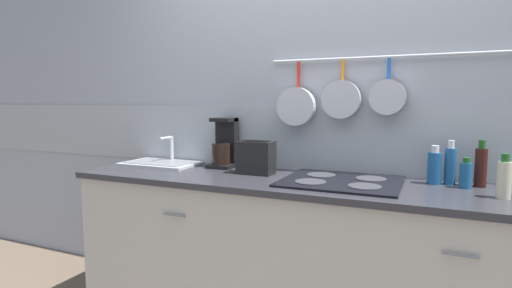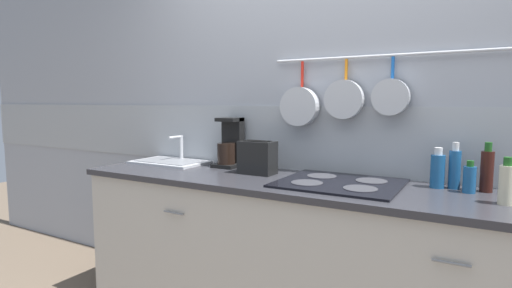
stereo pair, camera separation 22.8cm
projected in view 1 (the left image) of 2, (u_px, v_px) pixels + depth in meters
name	position (u px, v px, depth m)	size (l,w,h in m)	color
wall_back	(331.00, 109.00, 2.45)	(7.20, 0.16, 2.60)	#999EA8
cabinet_base	(313.00, 263.00, 2.21)	(2.80, 0.62, 0.85)	#B7B2A8
countertop	(314.00, 185.00, 2.16)	(2.84, 0.64, 0.03)	#2D2D33
sink_basin	(162.00, 162.00, 2.75)	(0.51, 0.33, 0.19)	#B7BABF
coffee_maker	(224.00, 147.00, 2.63)	(0.16, 0.18, 0.33)	black
toaster	(256.00, 157.00, 2.38)	(0.23, 0.13, 0.20)	black
cooktop	(341.00, 181.00, 2.14)	(0.62, 0.54, 0.01)	black
bottle_olive_oil	(434.00, 167.00, 2.09)	(0.07, 0.07, 0.20)	navy
bottle_cooking_wine	(450.00, 165.00, 2.08)	(0.06, 0.06, 0.23)	navy
bottle_vinegar	(466.00, 175.00, 1.99)	(0.06, 0.06, 0.15)	navy
bottle_dish_soap	(481.00, 166.00, 2.02)	(0.06, 0.06, 0.24)	#33140F
bottle_sesame_oil	(504.00, 179.00, 1.78)	(0.06, 0.06, 0.20)	#BFB799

